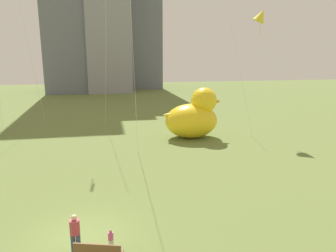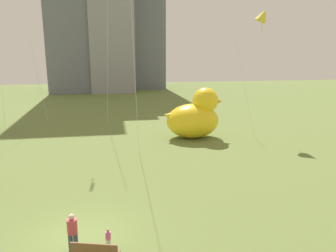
{
  "view_description": "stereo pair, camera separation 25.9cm",
  "coord_description": "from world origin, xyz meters",
  "px_view_note": "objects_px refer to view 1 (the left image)",
  "views": [
    {
      "loc": [
        1.31,
        -12.44,
        7.52
      ],
      "look_at": [
        4.9,
        6.51,
        3.1
      ],
      "focal_mm": 34.3,
      "sensor_mm": 36.0,
      "label": 1
    },
    {
      "loc": [
        1.56,
        -12.49,
        7.52
      ],
      "look_at": [
        4.9,
        6.51,
        3.1
      ],
      "focal_mm": 34.3,
      "sensor_mm": 36.0,
      "label": 2
    }
  ],
  "objects_px": {
    "giant_inflatable_duck": "(193,117)",
    "kite_yellow": "(261,16)",
    "person_adult": "(75,232)",
    "person_child": "(111,238)"
  },
  "relations": [
    {
      "from": "person_child",
      "to": "giant_inflatable_duck",
      "type": "distance_m",
      "value": 17.69
    },
    {
      "from": "person_child",
      "to": "giant_inflatable_duck",
      "type": "height_order",
      "value": "giant_inflatable_duck"
    },
    {
      "from": "person_child",
      "to": "giant_inflatable_duck",
      "type": "relative_size",
      "value": 0.16
    },
    {
      "from": "person_child",
      "to": "kite_yellow",
      "type": "relative_size",
      "value": 0.07
    },
    {
      "from": "person_adult",
      "to": "person_child",
      "type": "height_order",
      "value": "person_adult"
    },
    {
      "from": "person_child",
      "to": "kite_yellow",
      "type": "bearing_deg",
      "value": 50.79
    },
    {
      "from": "person_adult",
      "to": "giant_inflatable_duck",
      "type": "relative_size",
      "value": 0.29
    },
    {
      "from": "giant_inflatable_duck",
      "to": "kite_yellow",
      "type": "xyz_separation_m",
      "value": [
        6.73,
        1.69,
        8.93
      ]
    },
    {
      "from": "person_child",
      "to": "giant_inflatable_duck",
      "type": "bearing_deg",
      "value": 64.41
    },
    {
      "from": "giant_inflatable_duck",
      "to": "kite_yellow",
      "type": "height_order",
      "value": "kite_yellow"
    }
  ]
}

